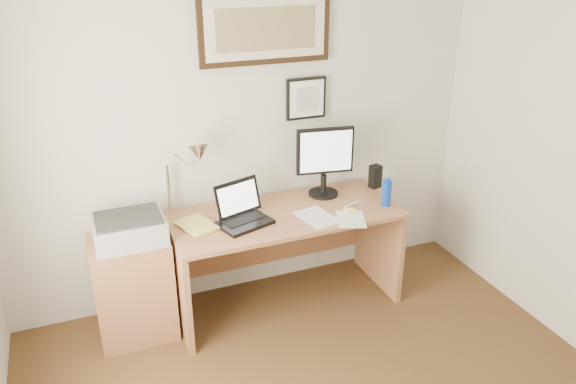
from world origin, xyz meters
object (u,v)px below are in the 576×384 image
laptop (242,214)px  water_bottle (387,193)px  desk (281,237)px  printer (129,229)px  book (184,230)px  lcd_monitor (325,159)px  side_cabinet (134,288)px

laptop → water_bottle: bearing=-7.8°
desk → laptop: 0.44m
desk → printer: printer is taller
book → laptop: laptop is taller
water_bottle → book: 1.44m
desk → lcd_monitor: bearing=12.4°
side_cabinet → water_bottle: water_bottle is taller
desk → printer: 1.10m
side_cabinet → lcd_monitor: (1.45, 0.12, 0.68)m
book → printer: bearing=174.1°
water_bottle → laptop: size_ratio=0.47×
side_cabinet → desk: (1.07, 0.04, 0.15)m
book → desk: book is taller
laptop → side_cabinet: bearing=174.9°
laptop → lcd_monitor: 0.75m
side_cabinet → laptop: (0.75, -0.07, 0.44)m
book → laptop: 0.40m
book → desk: bearing=8.2°
book → side_cabinet: bearing=169.1°
water_bottle → book: bearing=174.4°
side_cabinet → book: 0.54m
lcd_monitor → side_cabinet: bearing=-175.3°
lcd_monitor → water_bottle: bearing=-44.2°
water_bottle → desk: water_bottle is taller
water_bottle → laptop: (-1.03, 0.14, -0.04)m
side_cabinet → printer: bearing=-60.1°
side_cabinet → desk: desk is taller
side_cabinet → printer: size_ratio=1.66×
desk → lcd_monitor: 0.65m
laptop → printer: 0.73m
desk → laptop: (-0.32, -0.10, 0.29)m
laptop → printer: (-0.73, 0.03, 0.01)m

